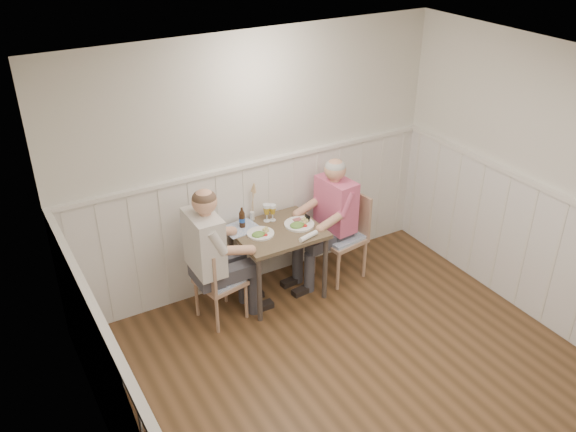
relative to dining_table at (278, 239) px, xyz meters
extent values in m
plane|color=#452F1A|center=(-0.02, -1.84, -0.64)|extent=(4.50, 4.50, 0.00)
cube|color=silver|center=(-0.02, 0.41, 0.66)|extent=(4.00, 0.04, 2.60)
cube|color=silver|center=(-2.02, -1.84, 0.66)|extent=(0.04, 4.50, 2.60)
cube|color=white|center=(-0.02, -1.84, 1.95)|extent=(4.00, 4.50, 0.02)
cube|color=silver|center=(-0.02, 0.39, 0.01)|extent=(3.98, 0.03, 1.30)
cube|color=silver|center=(1.96, -1.84, 0.01)|extent=(0.03, 4.48, 1.30)
cube|color=silver|center=(-0.02, 0.38, 0.68)|extent=(3.98, 0.06, 0.04)
cube|color=silver|center=(-1.99, -1.84, 0.68)|extent=(0.06, 4.48, 0.04)
cube|color=#483C2D|center=(0.00, 0.00, 0.09)|extent=(0.84, 0.70, 0.04)
cylinder|color=#3F3833|center=(-0.37, -0.30, -0.29)|extent=(0.05, 0.05, 0.71)
cylinder|color=#3F3833|center=(-0.37, 0.30, -0.29)|extent=(0.05, 0.05, 0.71)
cylinder|color=#3F3833|center=(0.37, -0.30, -0.29)|extent=(0.05, 0.05, 0.71)
cylinder|color=#3F3833|center=(0.37, 0.30, -0.29)|extent=(0.05, 0.05, 0.71)
cube|color=#997962|center=(0.72, -0.03, -0.19)|extent=(0.50, 0.50, 0.04)
cube|color=#5273AA|center=(0.72, -0.03, -0.15)|extent=(0.45, 0.45, 0.03)
cube|color=#997962|center=(0.92, -0.01, 0.06)|extent=(0.10, 0.44, 0.46)
cylinder|color=#997962|center=(0.94, -0.20, -0.43)|extent=(0.04, 0.04, 0.43)
cylinder|color=#997962|center=(0.56, -0.25, -0.43)|extent=(0.04, 0.04, 0.43)
cylinder|color=#997962|center=(0.89, 0.18, -0.43)|extent=(0.04, 0.04, 0.43)
cylinder|color=#997962|center=(0.51, 0.13, -0.43)|extent=(0.04, 0.04, 0.43)
cube|color=#997962|center=(-0.66, -0.06, -0.24)|extent=(0.46, 0.46, 0.04)
cube|color=#5273AA|center=(-0.66, -0.06, -0.20)|extent=(0.42, 0.42, 0.03)
cube|color=#997962|center=(-0.84, -0.10, -0.01)|extent=(0.10, 0.39, 0.42)
cylinder|color=#997962|center=(-0.86, 0.07, -0.45)|extent=(0.03, 0.03, 0.39)
cylinder|color=#997962|center=(-0.53, 0.14, -0.45)|extent=(0.03, 0.03, 0.39)
cylinder|color=#997962|center=(-0.80, -0.26, -0.45)|extent=(0.03, 0.03, 0.39)
cylinder|color=#997962|center=(-0.46, -0.20, -0.45)|extent=(0.03, 0.03, 0.39)
cube|color=#3F3F47|center=(0.68, 0.02, -0.42)|extent=(0.48, 0.44, 0.45)
cube|color=#3F3F47|center=(0.48, 0.00, -0.13)|extent=(0.45, 0.40, 0.13)
cube|color=#CE6289|center=(0.68, 0.02, 0.20)|extent=(0.28, 0.46, 0.55)
sphere|color=tan|center=(0.68, 0.02, 0.59)|extent=(0.22, 0.22, 0.22)
sphere|color=#A5A5A0|center=(0.68, 0.02, 0.62)|extent=(0.21, 0.21, 0.21)
cube|color=black|center=(0.32, -0.02, 0.20)|extent=(0.02, 0.07, 0.13)
cube|color=#3F3F47|center=(-0.77, -0.05, -0.41)|extent=(0.46, 0.41, 0.47)
cube|color=#3F3F47|center=(-0.56, -0.05, -0.12)|extent=(0.43, 0.37, 0.13)
cube|color=silver|center=(-0.77, -0.05, 0.23)|extent=(0.25, 0.46, 0.57)
sphere|color=tan|center=(-0.77, -0.05, 0.64)|extent=(0.23, 0.23, 0.23)
sphere|color=#4C3828|center=(-0.77, -0.05, 0.67)|extent=(0.22, 0.22, 0.22)
cylinder|color=white|center=(0.23, -0.02, 0.12)|extent=(0.30, 0.30, 0.02)
ellipsoid|color=#3F722D|center=(0.19, -0.06, 0.15)|extent=(0.15, 0.12, 0.06)
sphere|color=#C6BC71|center=(0.30, -0.01, 0.15)|extent=(0.04, 0.04, 0.04)
cube|color=#9C4E4E|center=(0.25, 0.04, 0.13)|extent=(0.09, 0.06, 0.01)
cylinder|color=white|center=(0.31, 0.04, 0.14)|extent=(0.06, 0.06, 0.03)
cylinder|color=white|center=(-0.18, 0.01, 0.12)|extent=(0.26, 0.26, 0.02)
ellipsoid|color=#3F722D|center=(-0.22, -0.02, 0.15)|extent=(0.13, 0.11, 0.05)
sphere|color=#C6BC71|center=(-0.12, 0.02, 0.14)|extent=(0.04, 0.04, 0.04)
cylinder|color=silver|center=(0.05, 0.19, 0.11)|extent=(0.06, 0.06, 0.01)
cylinder|color=silver|center=(0.05, 0.19, 0.15)|extent=(0.01, 0.01, 0.08)
cone|color=#B89224|center=(0.05, 0.19, 0.22)|extent=(0.07, 0.07, 0.07)
cylinder|color=silver|center=(0.05, 0.19, 0.27)|extent=(0.07, 0.07, 0.03)
cylinder|color=silver|center=(-0.01, 0.21, 0.11)|extent=(0.07, 0.07, 0.01)
cylinder|color=silver|center=(-0.01, 0.21, 0.15)|extent=(0.01, 0.01, 0.08)
cone|color=#B89224|center=(-0.01, 0.21, 0.23)|extent=(0.07, 0.07, 0.07)
cylinder|color=silver|center=(-0.01, 0.21, 0.28)|extent=(0.07, 0.07, 0.03)
cylinder|color=black|center=(-0.27, 0.22, 0.18)|extent=(0.06, 0.06, 0.16)
cone|color=black|center=(-0.27, 0.22, 0.28)|extent=(0.06, 0.06, 0.04)
cylinder|color=black|center=(-0.27, 0.22, 0.31)|extent=(0.02, 0.02, 0.03)
cylinder|color=#1E4CAD|center=(-0.27, 0.22, 0.19)|extent=(0.06, 0.06, 0.04)
cylinder|color=white|center=(0.18, -0.29, 0.13)|extent=(0.22, 0.10, 0.05)
cylinder|color=silver|center=(-0.12, 0.31, 0.15)|extent=(0.05, 0.05, 0.09)
cylinder|color=#DAB681|center=(-0.12, 0.31, 0.30)|extent=(0.03, 0.03, 0.28)
cone|color=#DAB681|center=(-0.12, 0.31, 0.48)|extent=(0.04, 0.04, 0.10)
cube|color=#5273AA|center=(-0.30, 0.21, 0.11)|extent=(0.37, 0.31, 0.01)
camera|label=1|loc=(-2.49, -4.50, 3.08)|focal=38.00mm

